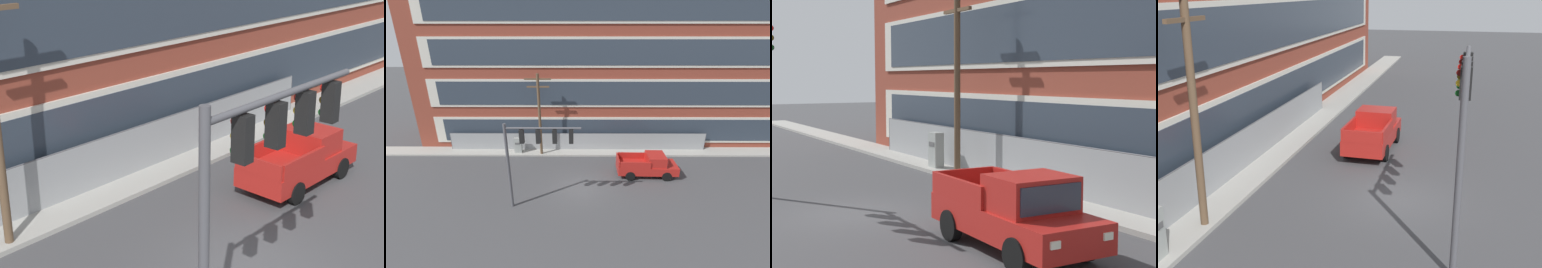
{
  "view_description": "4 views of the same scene",
  "coord_description": "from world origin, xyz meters",
  "views": [
    {
      "loc": [
        -11.63,
        -8.17,
        8.87
      ],
      "look_at": [
        2.41,
        4.28,
        2.26
      ],
      "focal_mm": 55.0,
      "sensor_mm": 36.0,
      "label": 1
    },
    {
      "loc": [
        -0.03,
        -17.41,
        11.37
      ],
      "look_at": [
        -0.13,
        1.72,
        3.91
      ],
      "focal_mm": 24.0,
      "sensor_mm": 36.0,
      "label": 2
    },
    {
      "loc": [
        17.12,
        -6.01,
        4.14
      ],
      "look_at": [
        3.78,
        1.81,
        2.68
      ],
      "focal_mm": 55.0,
      "sensor_mm": 36.0,
      "label": 3
    },
    {
      "loc": [
        -16.88,
        -2.4,
        7.75
      ],
      "look_at": [
        1.32,
        2.15,
        2.1
      ],
      "focal_mm": 45.0,
      "sensor_mm": 36.0,
      "label": 4
    }
  ],
  "objects": [
    {
      "name": "pickup_truck_red",
      "position": [
        5.83,
        2.05,
        0.93
      ],
      "size": [
        5.1,
        2.17,
        1.94
      ],
      "color": "#AD1E19",
      "rests_on": "ground"
    },
    {
      "name": "chain_link_fence",
      "position": [
        -0.19,
        6.98,
        0.99
      ],
      "size": [
        26.26,
        0.06,
        1.94
      ],
      "color": "gray",
      "rests_on": "ground"
    },
    {
      "name": "ground_plane",
      "position": [
        0.0,
        0.0,
        0.0
      ],
      "size": [
        160.0,
        160.0,
        0.0
      ],
      "primitive_type": "plane",
      "color": "#424244"
    },
    {
      "name": "traffic_signal_mast",
      "position": [
        -3.09,
        -2.33,
        4.59
      ],
      "size": [
        4.92,
        0.43,
        6.17
      ],
      "color": "#4C4C51",
      "rests_on": "ground"
    },
    {
      "name": "sidewalk_building_side",
      "position": [
        0.0,
        6.56,
        0.08
      ],
      "size": [
        80.0,
        1.99,
        0.16
      ],
      "primitive_type": "cube",
      "color": "#9E9B93",
      "rests_on": "ground"
    }
  ]
}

